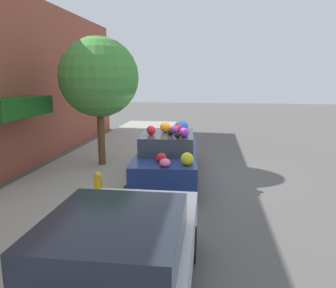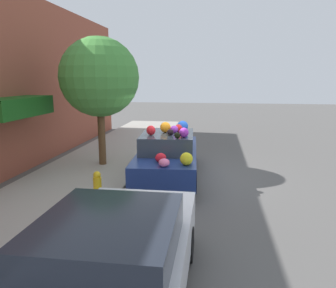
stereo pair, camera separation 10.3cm
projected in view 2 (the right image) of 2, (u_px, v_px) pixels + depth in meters
ground_plane at (171, 177)px, 10.04m from camera, size 60.00×60.00×0.00m
sidewalk_curb at (87, 172)px, 10.42m from camera, size 24.00×3.20×0.11m
building_facade at (14, 84)px, 10.15m from camera, size 18.00×1.20×5.70m
street_tree at (99, 77)px, 10.59m from camera, size 2.57×2.57×4.20m
fire_hydrant at (97, 185)px, 7.88m from camera, size 0.20×0.20×0.70m
art_car at (168, 154)px, 9.87m from camera, size 4.55×1.99×1.74m
parked_car_plain at (113, 262)px, 4.16m from camera, size 4.21×1.91×1.38m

